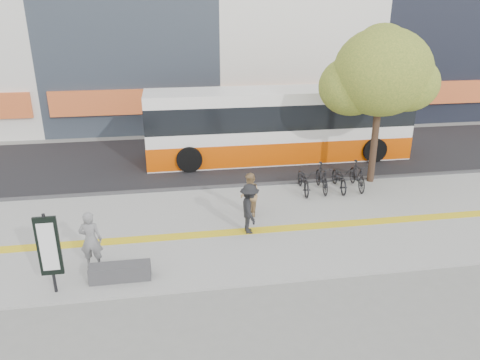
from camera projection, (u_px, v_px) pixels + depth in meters
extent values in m
plane|color=slate|center=(213.00, 252.00, 13.59)|extent=(120.00, 120.00, 0.00)
cube|color=gray|center=(208.00, 228.00, 14.96)|extent=(40.00, 7.00, 0.08)
cube|color=gold|center=(209.00, 234.00, 14.48)|extent=(40.00, 0.45, 0.01)
cube|color=black|center=(193.00, 159.00, 21.88)|extent=(40.00, 8.00, 0.06)
cube|color=#3C3C3F|center=(200.00, 189.00, 18.18)|extent=(40.00, 0.25, 0.14)
cube|color=orange|center=(220.00, 99.00, 26.14)|extent=(19.00, 0.50, 1.40)
cube|color=#3C3C3F|center=(120.00, 272.00, 11.98)|extent=(1.60, 0.45, 0.45)
cylinder|color=black|center=(50.00, 254.00, 11.15)|extent=(0.08, 0.08, 2.20)
cube|color=black|center=(49.00, 246.00, 11.07)|extent=(0.55, 0.08, 1.60)
cube|color=white|center=(48.00, 247.00, 11.03)|extent=(0.40, 0.02, 1.30)
cylinder|color=#332117|center=(374.00, 144.00, 18.42)|extent=(0.28, 0.28, 3.20)
ellipsoid|color=#4C6923|center=(382.00, 72.00, 17.38)|extent=(3.80, 3.80, 3.42)
ellipsoid|color=#4C6923|center=(351.00, 86.00, 17.90)|extent=(2.60, 2.60, 2.34)
ellipsoid|color=#4C6923|center=(407.00, 83.00, 17.29)|extent=(2.40, 2.40, 2.16)
ellipsoid|color=#4C6923|center=(382.00, 49.00, 17.88)|extent=(2.20, 2.20, 1.98)
cube|color=white|center=(279.00, 124.00, 21.44)|extent=(12.50, 2.60, 3.33)
cube|color=#D44B03|center=(278.00, 146.00, 21.83)|extent=(12.52, 2.63, 1.04)
cube|color=black|center=(279.00, 113.00, 21.24)|extent=(12.52, 2.63, 1.15)
cylinder|color=black|center=(189.00, 159.00, 19.96)|extent=(1.15, 0.36, 1.15)
cylinder|color=black|center=(186.00, 143.00, 22.37)|extent=(1.15, 0.36, 1.15)
cylinder|color=black|center=(374.00, 150.00, 21.29)|extent=(1.15, 0.36, 1.15)
cylinder|color=black|center=(353.00, 136.00, 23.69)|extent=(1.15, 0.36, 1.15)
imported|color=black|center=(304.00, 180.00, 17.69)|extent=(0.81, 1.93, 0.99)
imported|color=black|center=(322.00, 178.00, 17.78)|extent=(0.66, 1.86, 1.10)
imported|color=black|center=(340.00, 178.00, 17.92)|extent=(0.81, 1.93, 0.99)
imported|color=black|center=(357.00, 176.00, 18.01)|extent=(0.66, 1.86, 1.10)
imported|color=black|center=(91.00, 240.00, 12.35)|extent=(0.66, 0.47, 1.70)
imported|color=#94744B|center=(250.00, 195.00, 15.47)|extent=(0.60, 0.77, 1.58)
imported|color=black|center=(250.00, 209.00, 14.33)|extent=(0.63, 1.08, 1.66)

